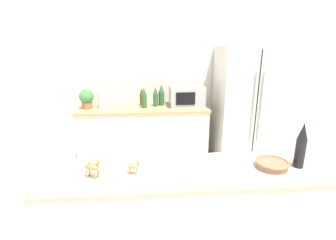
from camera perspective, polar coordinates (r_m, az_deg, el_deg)
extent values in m
cube|color=white|center=(4.00, 0.41, 9.58)|extent=(8.00, 0.06, 2.55)
cube|color=silver|center=(3.88, -5.26, -3.71)|extent=(1.79, 0.60, 0.85)
cube|color=tan|center=(3.74, -5.44, 2.66)|extent=(1.82, 0.63, 0.03)
cube|color=silver|center=(3.95, 16.66, 2.68)|extent=(0.85, 0.69, 1.73)
cube|color=black|center=(3.64, 18.61, 1.28)|extent=(0.01, 0.01, 1.66)
cylinder|color=#B2B5BA|center=(3.59, 18.10, 2.52)|extent=(0.02, 0.02, 0.95)
cylinder|color=#B2B5BA|center=(3.63, 19.56, 2.54)|extent=(0.02, 0.02, 0.95)
cube|color=silver|center=(2.17, 3.73, -21.78)|extent=(2.06, 0.45, 0.89)
cube|color=beige|center=(1.91, 4.00, -10.90)|extent=(2.10, 0.49, 0.03)
cylinder|color=#9E6B47|center=(3.79, -17.17, 3.14)|extent=(0.15, 0.15, 0.09)
sphere|color=#478E4C|center=(3.76, -17.34, 4.93)|extent=(0.20, 0.20, 0.20)
cylinder|color=white|center=(3.73, -14.17, 4.39)|extent=(0.12, 0.12, 0.24)
cube|color=#B2B5BA|center=(3.77, 4.09, 5.27)|extent=(0.48, 0.36, 0.28)
cube|color=black|center=(3.59, 3.85, 4.65)|extent=(0.26, 0.01, 0.17)
cylinder|color=#2D6033|center=(3.66, -5.19, 4.09)|extent=(0.07, 0.07, 0.18)
cone|color=#2D6033|center=(3.63, -5.25, 6.30)|extent=(0.07, 0.07, 0.10)
cylinder|color=gold|center=(3.62, -5.28, 7.17)|extent=(0.03, 0.03, 0.01)
cylinder|color=#2D6033|center=(3.74, -2.73, 4.36)|extent=(0.07, 0.07, 0.18)
cone|color=#2D6033|center=(3.71, -2.76, 6.42)|extent=(0.07, 0.07, 0.10)
cylinder|color=gold|center=(3.70, -2.77, 7.23)|extent=(0.03, 0.03, 0.01)
cylinder|color=brown|center=(3.81, -5.71, 4.43)|extent=(0.06, 0.06, 0.16)
cone|color=brown|center=(3.79, -5.76, 6.27)|extent=(0.06, 0.06, 0.09)
cylinder|color=gold|center=(3.78, -5.79, 6.99)|extent=(0.02, 0.02, 0.01)
cylinder|color=#2D6033|center=(3.78, -1.45, 4.65)|extent=(0.08, 0.08, 0.19)
cone|color=#2D6033|center=(3.75, -1.46, 6.87)|extent=(0.08, 0.08, 0.11)
cylinder|color=gold|center=(3.74, -1.47, 7.73)|extent=(0.03, 0.03, 0.01)
cylinder|color=black|center=(2.10, 26.78, -6.45)|extent=(0.07, 0.07, 0.21)
cone|color=black|center=(2.04, 27.40, -2.16)|extent=(0.07, 0.07, 0.12)
cylinder|color=gold|center=(2.02, 27.65, -0.45)|extent=(0.03, 0.03, 0.01)
cylinder|color=#8C6647|center=(2.04, 21.70, -9.07)|extent=(0.22, 0.22, 0.04)
torus|color=#8C6647|center=(2.03, 21.76, -8.52)|extent=(0.24, 0.24, 0.02)
ellipsoid|color=tan|center=(1.81, -7.69, -9.90)|extent=(0.08, 0.06, 0.04)
sphere|color=tan|center=(1.80, -7.71, -9.40)|extent=(0.03, 0.03, 0.03)
cylinder|color=tan|center=(1.79, -6.51, -9.45)|extent=(0.01, 0.01, 0.04)
sphere|color=tan|center=(1.78, -6.53, -8.90)|extent=(0.02, 0.02, 0.02)
cylinder|color=tan|center=(1.83, -6.78, -10.93)|extent=(0.01, 0.01, 0.04)
cylinder|color=tan|center=(1.81, -6.97, -11.28)|extent=(0.01, 0.01, 0.04)
cylinder|color=tan|center=(1.84, -8.30, -10.80)|extent=(0.01, 0.01, 0.04)
cylinder|color=tan|center=(1.82, -8.50, -11.14)|extent=(0.01, 0.01, 0.04)
ellipsoid|color=tan|center=(1.81, -16.28, -9.67)|extent=(0.12, 0.09, 0.05)
sphere|color=tan|center=(1.80, -16.34, -8.98)|extent=(0.04, 0.04, 0.04)
cylinder|color=tan|center=(1.77, -14.95, -9.25)|extent=(0.02, 0.02, 0.05)
sphere|color=tan|center=(1.76, -15.02, -8.48)|extent=(0.03, 0.03, 0.03)
cylinder|color=tan|center=(1.83, -14.95, -11.23)|extent=(0.01, 0.01, 0.06)
cylinder|color=tan|center=(1.81, -15.55, -11.67)|extent=(0.01, 0.01, 0.06)
cylinder|color=tan|center=(1.87, -16.69, -10.79)|extent=(0.01, 0.01, 0.06)
cylinder|color=tan|center=(1.84, -17.29, -11.21)|extent=(0.01, 0.01, 0.06)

